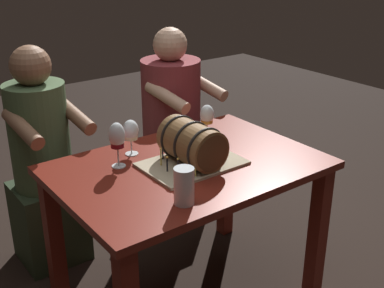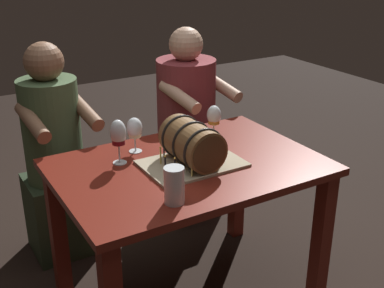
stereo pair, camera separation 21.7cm
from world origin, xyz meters
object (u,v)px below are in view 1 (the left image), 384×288
at_px(dining_table, 188,188).
at_px(beer_pint, 184,188).
at_px(barrel_cake, 192,146).
at_px(person_seated_right, 172,132).
at_px(wine_glass_white, 131,132).
at_px(wine_glass_red, 117,138).
at_px(person_seated_left, 44,171).
at_px(wine_glass_amber, 207,116).

xyz_separation_m(dining_table, beer_pint, (-0.22, -0.28, 0.19)).
bearing_deg(barrel_cake, person_seated_right, 61.56).
distance_m(wine_glass_white, wine_glass_red, 0.14).
bearing_deg(barrel_cake, person_seated_left, 119.32).
height_order(beer_pint, person_seated_left, person_seated_left).
bearing_deg(wine_glass_red, person_seated_right, 39.84).
bearing_deg(wine_glass_amber, person_seated_right, 74.24).
bearing_deg(wine_glass_red, dining_table, -31.71).
xyz_separation_m(barrel_cake, wine_glass_red, (-0.27, 0.18, 0.04)).
bearing_deg(wine_glass_white, person_seated_right, 40.65).
bearing_deg(barrel_cake, dining_table, 111.86).
bearing_deg(wine_glass_red, wine_glass_white, 35.62).
xyz_separation_m(wine_glass_white, person_seated_right, (0.55, 0.48, -0.28)).
relative_size(beer_pint, person_seated_left, 0.12).
height_order(barrel_cake, person_seated_right, person_seated_right).
xyz_separation_m(wine_glass_red, person_seated_left, (-0.15, 0.56, -0.33)).
xyz_separation_m(person_seated_left, person_seated_right, (0.81, 0.00, 0.03)).
relative_size(dining_table, wine_glass_amber, 6.72).
distance_m(dining_table, person_seated_right, 0.83).
bearing_deg(beer_pint, barrel_cake, 48.25).
bearing_deg(beer_pint, wine_glass_white, 81.54).
relative_size(barrel_cake, wine_glass_red, 2.11).
bearing_deg(person_seated_left, person_seated_right, 0.04).
bearing_deg(dining_table, wine_glass_white, 121.01).
distance_m(barrel_cake, wine_glass_amber, 0.33).
distance_m(dining_table, wine_glass_amber, 0.40).
height_order(barrel_cake, person_seated_left, person_seated_left).
bearing_deg(person_seated_right, dining_table, -119.55).
height_order(dining_table, barrel_cake, barrel_cake).
xyz_separation_m(wine_glass_white, person_seated_left, (-0.26, 0.48, -0.31)).
xyz_separation_m(beer_pint, person_seated_left, (-0.18, 1.00, -0.26)).
bearing_deg(person_seated_right, wine_glass_white, -139.35).
xyz_separation_m(dining_table, wine_glass_white, (-0.15, 0.24, 0.23)).
height_order(wine_glass_red, person_seated_right, person_seated_right).
bearing_deg(wine_glass_white, person_seated_left, 118.73).
height_order(dining_table, wine_glass_amber, wine_glass_amber).
bearing_deg(wine_glass_amber, dining_table, -143.45).
height_order(barrel_cake, wine_glass_red, same).
distance_m(dining_table, person_seated_left, 0.83).
distance_m(person_seated_left, person_seated_right, 0.82).
bearing_deg(person_seated_left, barrel_cake, -60.68).
height_order(wine_glass_amber, person_seated_left, person_seated_left).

